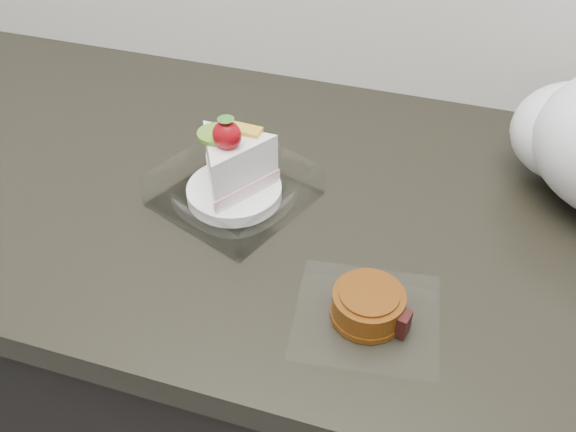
% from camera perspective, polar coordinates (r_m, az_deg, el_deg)
% --- Properties ---
extents(counter, '(2.04, 0.64, 0.90)m').
position_cam_1_polar(counter, '(1.20, -0.50, -14.79)').
color(counter, black).
rests_on(counter, ground).
extents(cake_tray, '(0.22, 0.22, 0.13)m').
position_cam_1_polar(cake_tray, '(0.84, -4.88, 3.36)').
color(cake_tray, white).
rests_on(cake_tray, counter).
extents(mooncake_wrap, '(0.18, 0.17, 0.04)m').
position_cam_1_polar(mooncake_wrap, '(0.71, 7.22, -8.09)').
color(mooncake_wrap, white).
rests_on(mooncake_wrap, counter).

